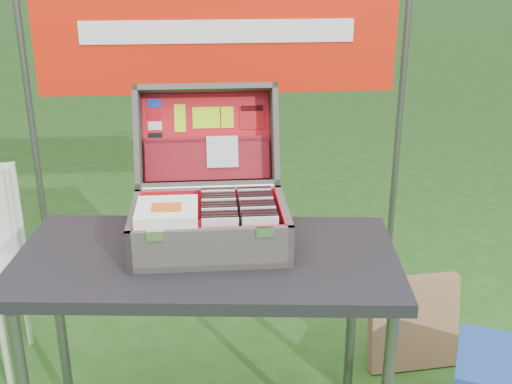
{
  "coord_description": "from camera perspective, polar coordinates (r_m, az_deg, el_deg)",
  "views": [
    {
      "loc": [
        -0.07,
        -1.79,
        1.66
      ],
      "look_at": [
        0.09,
        0.1,
        0.92
      ],
      "focal_mm": 45.0,
      "sensor_mm": 36.0,
      "label": 1
    }
  ],
  "objects": [
    {
      "name": "table",
      "position": [
        2.22,
        -4.13,
        -14.17
      ],
      "size": [
        1.25,
        0.72,
        0.75
      ],
      "primitive_type": null,
      "rotation": [
        0.0,
        0.0,
        -0.1
      ],
      "color": "#28282D",
      "rests_on": "ground"
    },
    {
      "name": "table_top",
      "position": [
        2.04,
        -4.39,
        -6.01
      ],
      "size": [
        1.25,
        0.72,
        0.04
      ],
      "primitive_type": "cube",
      "rotation": [
        0.0,
        0.0,
        -0.1
      ],
      "color": "#28282D",
      "rests_on": "ground"
    },
    {
      "name": "table_leg_bl",
      "position": [
        2.49,
        -16.95,
        -11.39
      ],
      "size": [
        0.04,
        0.04,
        0.71
      ],
      "primitive_type": "cylinder",
      "color": "#59595B",
      "rests_on": "ground"
    },
    {
      "name": "table_leg_br",
      "position": [
        2.49,
        8.51,
        -10.65
      ],
      "size": [
        0.04,
        0.04,
        0.71
      ],
      "primitive_type": "cylinder",
      "color": "#59595B",
      "rests_on": "ground"
    },
    {
      "name": "suitcase",
      "position": [
        2.05,
        -4.28,
        1.62
      ],
      "size": [
        0.5,
        0.51,
        0.45
      ],
      "primitive_type": null,
      "color": "#5C5752",
      "rests_on": "table"
    },
    {
      "name": "suitcase_base_bottom",
      "position": [
        2.08,
        -4.1,
        -4.5
      ],
      "size": [
        0.5,
        0.35,
        0.02
      ],
      "primitive_type": "cube",
      "color": "#5C5752",
      "rests_on": "table_top"
    },
    {
      "name": "suitcase_base_wall_front",
      "position": [
        1.9,
        -4.06,
        -5.14
      ],
      "size": [
        0.5,
        0.02,
        0.13
      ],
      "primitive_type": "cube",
      "color": "#5C5752",
      "rests_on": "table_top"
    },
    {
      "name": "suitcase_base_wall_back",
      "position": [
        2.21,
        -4.2,
        -1.29
      ],
      "size": [
        0.5,
        0.02,
        0.13
      ],
      "primitive_type": "cube",
      "color": "#5C5752",
      "rests_on": "table_top"
    },
    {
      "name": "suitcase_base_wall_left",
      "position": [
        2.07,
        -10.77,
        -3.25
      ],
      "size": [
        0.02,
        0.35,
        0.13
      ],
      "primitive_type": "cube",
      "color": "#5C5752",
      "rests_on": "table_top"
    },
    {
      "name": "suitcase_base_wall_right",
      "position": [
        2.07,
        2.49,
        -2.86
      ],
      "size": [
        0.02,
        0.35,
        0.13
      ],
      "primitive_type": "cube",
      "color": "#5C5752",
      "rests_on": "table_top"
    },
    {
      "name": "suitcase_liner_floor",
      "position": [
        2.07,
        -4.11,
        -4.18
      ],
      "size": [
        0.46,
        0.32,
        0.01
      ],
      "primitive_type": "cube",
      "color": "red",
      "rests_on": "suitcase_base_bottom"
    },
    {
      "name": "suitcase_latch_left",
      "position": [
        1.88,
        -8.99,
        -3.86
      ],
      "size": [
        0.05,
        0.01,
        0.03
      ],
      "primitive_type": "cube",
      "color": "silver",
      "rests_on": "suitcase_base_wall_front"
    },
    {
      "name": "suitcase_latch_right",
      "position": [
        1.88,
        0.79,
        -3.56
      ],
      "size": [
        0.05,
        0.01,
        0.03
      ],
      "primitive_type": "cube",
      "color": "silver",
      "rests_on": "suitcase_base_wall_front"
    },
    {
      "name": "suitcase_hinge",
      "position": [
        2.19,
        -4.25,
        0.41
      ],
      "size": [
        0.45,
        0.02,
        0.02
      ],
      "primitive_type": "cylinder",
      "rotation": [
        0.0,
        1.57,
        0.0
      ],
      "color": "silver",
      "rests_on": "suitcase_base_wall_back"
    },
    {
      "name": "suitcase_lid_back",
      "position": [
        2.32,
        -4.4,
        4.9
      ],
      "size": [
        0.5,
        0.13,
        0.34
      ],
      "primitive_type": "cube",
      "rotation": [
        -1.9,
        0.0,
        0.0
      ],
      "color": "#5C5752",
      "rests_on": "suitcase_base_wall_back"
    },
    {
      "name": "suitcase_lid_rim_far",
      "position": [
        2.27,
        -4.52,
        9.18
      ],
      "size": [
        0.5,
        0.13,
        0.06
      ],
      "primitive_type": "cube",
      "rotation": [
        -1.9,
        0.0,
        0.0
      ],
      "color": "#5C5752",
      "rests_on": "suitcase_lid_back"
    },
    {
      "name": "suitcase_lid_rim_near",
      "position": [
        2.26,
        -4.27,
        0.71
      ],
      "size": [
        0.5,
        0.13,
        0.06
      ],
      "primitive_type": "cube",
      "rotation": [
        -1.9,
        0.0,
        0.0
      ],
      "color": "#5C5752",
      "rests_on": "suitcase_lid_back"
    },
    {
      "name": "suitcase_lid_rim_left",
      "position": [
        2.27,
        -10.44,
        4.76
      ],
      "size": [
        0.02,
        0.24,
        0.38
      ],
      "primitive_type": "cube",
      "rotation": [
        -1.9,
        0.0,
        0.0
      ],
      "color": "#5C5752",
      "rests_on": "suitcase_lid_back"
    },
    {
      "name": "suitcase_lid_rim_right",
      "position": [
        2.27,
        1.65,
        5.11
      ],
      "size": [
        0.02,
        0.24,
        0.38
      ],
      "primitive_type": "cube",
      "rotation": [
        -1.9,
        0.0,
        0.0
      ],
      "color": "#5C5752",
      "rests_on": "suitcase_lid_back"
    },
    {
      "name": "suitcase_lid_liner",
      "position": [
        2.3,
        -4.4,
        4.91
      ],
      "size": [
        0.45,
        0.11,
        0.3
      ],
      "primitive_type": "cube",
      "rotation": [
        -1.9,
        0.0,
        0.0
      ],
      "color": "red",
      "rests_on": "suitcase_lid_back"
    },
    {
      "name": "suitcase_liner_wall_front",
      "position": [
        1.91,
        -4.07,
        -4.71
      ],
      "size": [
        0.46,
        0.01,
        0.11
      ],
      "primitive_type": "cube",
      "color": "red",
      "rests_on": "suitcase_base_bottom"
    },
    {
      "name": "suitcase_liner_wall_back",
      "position": [
        2.19,
        -4.21,
        -1.18
      ],
      "size": [
        0.46,
        0.01,
        0.11
      ],
      "primitive_type": "cube",
      "color": "red",
      "rests_on": "suitcase_base_bottom"
    },
    {
      "name": "suitcase_liner_wall_left",
      "position": [
        2.06,
        -10.44,
        -3.0
      ],
      "size": [
        0.01,
        0.32,
        0.11
      ],
      "primitive_type": "cube",
      "color": "red",
      "rests_on": "suitcase_base_bottom"
    },
    {
      "name": "suitcase_liner_wall_right",
      "position": [
        2.06,
        2.14,
        -2.62
      ],
      "size": [
        0.01,
        0.32,
        0.11
      ],
      "primitive_type": "cube",
      "color": "red",
      "rests_on": "suitcase_base_bottom"
    },
    {
      "name": "suitcase_lid_pocket",
      "position": [
        2.28,
        -4.33,
        2.88
      ],
      "size": [
        0.44,
        0.08,
        0.14
      ],
      "primitive_type": "cube",
      "rotation": [
        -1.9,
        0.0,
        0.0
      ],
      "color": "maroon",
      "rests_on": "suitcase_lid_liner"
    },
    {
      "name": "suitcase_pocket_edge",
      "position": [
        2.28,
        -4.39,
        4.66
      ],
      "size": [
        0.43,
        0.03,
        0.03
      ],
      "primitive_type": "cube",
      "rotation": [
        -1.9,
        0.0,
        0.0
      ],
      "color": "maroon",
      "rests_on": "suitcase_lid_pocket"
    },
    {
      "name": "suitcase_pocket_cd",
      "position": [
        2.27,
        -3.01,
        3.6
      ],
      "size": [
        0.11,
        0.05,
        0.11
      ],
      "primitive_type": "cube",
      "rotation": [
        -1.9,
        0.0,
        0.0
      ],
      "color": "silver",
      "rests_on": "suitcase_lid_pocket"
    },
    {
      "name": "lid_sticker_cc_a",
      "position": [
        2.31,
        -9.03,
        7.81
      ],
      "size": [
        0.05,
        0.01,
        0.03
      ],
      "primitive_type": "cube",
      "rotation": [
        -1.9,
        0.0,
        0.0
      ],
      "color": "#1933B2",
      "rests_on": "suitcase_lid_liner"
    },
    {
      "name": "lid_sticker_cc_b",
      "position": [
        2.31,
        -9.0,
        6.82
      ],
      "size": [
        0.05,
        0.01,
        0.03
      ],
      "primitive_type": "cube",
      "rotation": [
        -1.9,
        0.0,
        0.0
      ],
      "color": "#B90D14",
      "rests_on": "suitcase_lid_liner"
    },
    {
      "name": "lid_sticker_cc_c",
      "position": [
        2.31,
        -8.97,
        5.83
      ],
      "size": [
        0.05,
        0.01,
        0.03
      ],
      "primitive_type": "cube",
      "rotation": [
        -1.9,
        0.0,
        0.0
      ],
      "color": "white",
      "rests_on": "suitcase_lid_liner"
    },
    {
      "name": "lid_sticker_cc_d",
      "position": [
        2.31,
        -8.94,
        4.84
      ],
      "size": [
        0.05,
        0.01,
        0.03
      ],
      "primitive_type": "cube",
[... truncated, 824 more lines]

